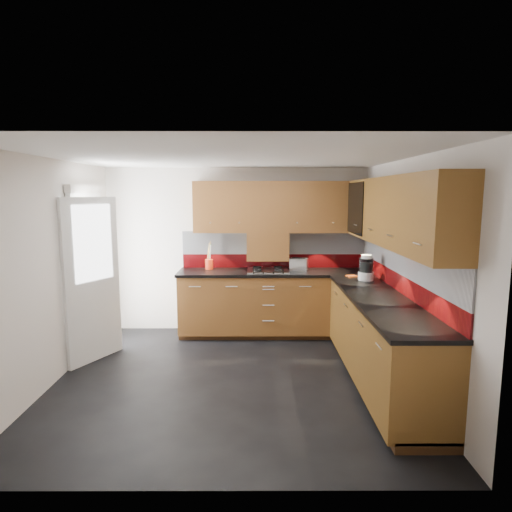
{
  "coord_description": "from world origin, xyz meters",
  "views": [
    {
      "loc": [
        0.27,
        -4.47,
        2.02
      ],
      "look_at": [
        0.28,
        0.65,
        1.28
      ],
      "focal_mm": 30.0,
      "sensor_mm": 36.0,
      "label": 1
    }
  ],
  "objects_px": {
    "gas_hob": "(268,270)",
    "food_processor": "(366,269)",
    "toaster": "(299,264)",
    "utensil_pot": "(209,263)"
  },
  "relations": [
    {
      "from": "gas_hob",
      "to": "food_processor",
      "type": "bearing_deg",
      "value": -27.17
    },
    {
      "from": "toaster",
      "to": "food_processor",
      "type": "distance_m",
      "value": 1.06
    },
    {
      "from": "gas_hob",
      "to": "utensil_pot",
      "type": "height_order",
      "value": "utensil_pot"
    },
    {
      "from": "gas_hob",
      "to": "utensil_pot",
      "type": "xyz_separation_m",
      "value": [
        -0.85,
        0.18,
        0.08
      ]
    },
    {
      "from": "toaster",
      "to": "food_processor",
      "type": "bearing_deg",
      "value": -42.5
    },
    {
      "from": "gas_hob",
      "to": "toaster",
      "type": "xyz_separation_m",
      "value": [
        0.44,
        0.09,
        0.07
      ]
    },
    {
      "from": "utensil_pot",
      "to": "toaster",
      "type": "distance_m",
      "value": 1.3
    },
    {
      "from": "food_processor",
      "to": "toaster",
      "type": "bearing_deg",
      "value": 137.5
    },
    {
      "from": "utensil_pot",
      "to": "toaster",
      "type": "relative_size",
      "value": 1.47
    },
    {
      "from": "utensil_pot",
      "to": "food_processor",
      "type": "bearing_deg",
      "value": -21.24
    }
  ]
}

